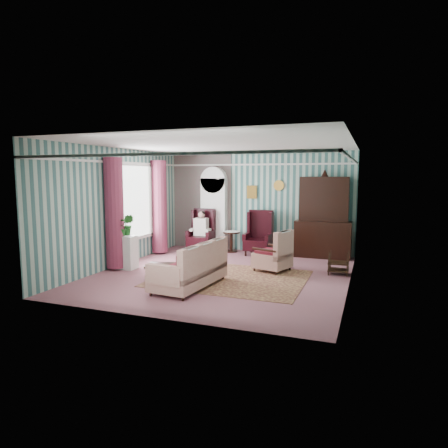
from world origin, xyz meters
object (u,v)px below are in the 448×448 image
(bookcase, at_px, (214,213))
(sofa, at_px, (189,263))
(floral_armchair, at_px, (272,250))
(coffee_table, at_px, (167,273))
(round_side_table, at_px, (231,242))
(wingback_right, at_px, (258,233))
(nest_table, at_px, (339,263))
(wingback_left, at_px, (201,230))
(seated_woman, at_px, (201,231))
(plant_stand, at_px, (125,252))
(dresser_hutch, at_px, (323,215))

(bookcase, bearing_deg, sofa, -74.84)
(floral_armchair, xyz_separation_m, coffee_table, (-1.85, -1.72, -0.30))
(bookcase, relative_size, round_side_table, 3.73)
(round_side_table, bearing_deg, wingback_right, -10.01)
(sofa, distance_m, floral_armchair, 2.29)
(nest_table, bearing_deg, wingback_right, 146.25)
(wingback_left, bearing_deg, seated_woman, 0.00)
(wingback_right, distance_m, plant_stand, 3.76)
(dresser_hutch, distance_m, round_side_table, 2.75)
(dresser_hutch, height_order, seated_woman, dresser_hutch)
(plant_stand, bearing_deg, wingback_left, 73.78)
(wingback_left, relative_size, coffee_table, 1.46)
(round_side_table, height_order, plant_stand, plant_stand)
(coffee_table, bearing_deg, bookcase, 97.15)
(wingback_right, relative_size, nest_table, 2.31)
(sofa, distance_m, coffee_table, 0.72)
(dresser_hutch, bearing_deg, nest_table, -72.61)
(coffee_table, bearing_deg, wingback_left, 101.96)
(wingback_left, xyz_separation_m, coffee_table, (0.73, -3.46, -0.44))
(dresser_hutch, relative_size, plant_stand, 2.95)
(wingback_left, distance_m, wingback_right, 1.75)
(nest_table, xyz_separation_m, plant_stand, (-4.87, -1.20, 0.13))
(coffee_table, bearing_deg, plant_stand, 155.17)
(nest_table, bearing_deg, coffee_table, -150.23)
(wingback_right, distance_m, round_side_table, 0.92)
(seated_woman, xyz_separation_m, floral_armchair, (2.58, -1.74, -0.10))
(nest_table, bearing_deg, dresser_hutch, 107.39)
(wingback_right, bearing_deg, floral_armchair, -64.47)
(dresser_hutch, relative_size, wingback_left, 1.89)
(seated_woman, bearing_deg, wingback_right, 0.00)
(bookcase, relative_size, nest_table, 4.15)
(sofa, xyz_separation_m, coffee_table, (-0.62, 0.21, -0.30))
(coffee_table, bearing_deg, dresser_hutch, 53.42)
(dresser_hutch, bearing_deg, seated_woman, -175.59)
(plant_stand, bearing_deg, coffee_table, -24.83)
(bookcase, bearing_deg, round_side_table, -20.27)
(bookcase, height_order, nest_table, bookcase)
(seated_woman, relative_size, nest_table, 2.19)
(dresser_hutch, distance_m, wingback_left, 3.55)
(bookcase, height_order, coffee_table, bookcase)
(nest_table, bearing_deg, bookcase, 153.08)
(bookcase, xyz_separation_m, floral_armchair, (2.33, -2.13, -0.63))
(round_side_table, relative_size, coffee_table, 0.70)
(wingback_right, distance_m, seated_woman, 1.75)
(round_side_table, relative_size, plant_stand, 0.75)
(seated_woman, distance_m, nest_table, 4.37)
(seated_woman, height_order, sofa, seated_woman)
(wingback_left, xyz_separation_m, seated_woman, (0.00, 0.00, -0.04))
(sofa, bearing_deg, floral_armchair, -27.59)
(floral_armchair, bearing_deg, plant_stand, 125.33)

